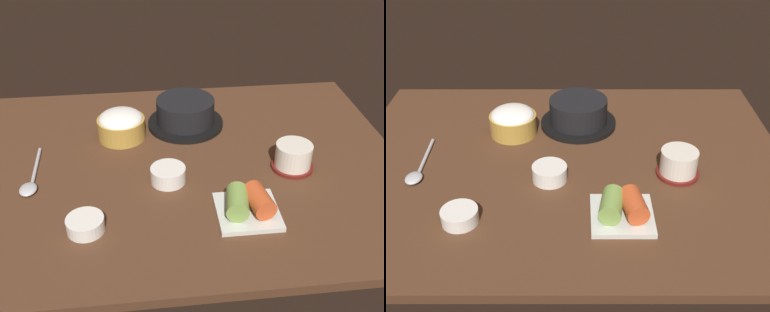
% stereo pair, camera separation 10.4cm
% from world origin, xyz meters
% --- Properties ---
extents(dining_table, '(1.00, 0.76, 0.02)m').
position_xyz_m(dining_table, '(0.00, 0.00, 0.01)').
color(dining_table, '#4C2D1C').
rests_on(dining_table, ground).
extents(stone_pot, '(0.19, 0.19, 0.07)m').
position_xyz_m(stone_pot, '(0.03, 0.17, 0.05)').
color(stone_pot, black).
rests_on(stone_pot, dining_table).
extents(rice_bowl, '(0.12, 0.12, 0.07)m').
position_xyz_m(rice_bowl, '(-0.14, 0.13, 0.06)').
color(rice_bowl, '#B78C38').
rests_on(rice_bowl, dining_table).
extents(tea_cup_with_saucer, '(0.09, 0.09, 0.06)m').
position_xyz_m(tea_cup_with_saucer, '(0.24, -0.05, 0.05)').
color(tea_cup_with_saucer, maroon).
rests_on(tea_cup_with_saucer, dining_table).
extents(banchan_cup_center, '(0.07, 0.07, 0.03)m').
position_xyz_m(banchan_cup_center, '(-0.04, -0.07, 0.04)').
color(banchan_cup_center, white).
rests_on(banchan_cup_center, dining_table).
extents(kimchi_plate, '(0.12, 0.12, 0.05)m').
position_xyz_m(kimchi_plate, '(0.11, -0.19, 0.04)').
color(kimchi_plate, silver).
rests_on(kimchi_plate, dining_table).
extents(side_bowl_near, '(0.07, 0.07, 0.03)m').
position_xyz_m(side_bowl_near, '(-0.20, -0.20, 0.04)').
color(side_bowl_near, white).
rests_on(side_bowl_near, dining_table).
extents(spoon, '(0.04, 0.18, 0.01)m').
position_xyz_m(spoon, '(-0.33, -0.04, 0.03)').
color(spoon, '#B7B7BC').
rests_on(spoon, dining_table).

